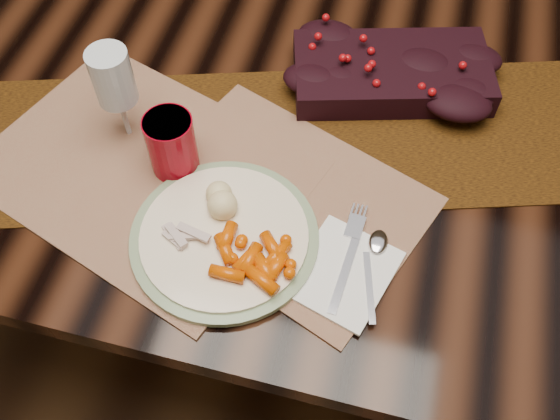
% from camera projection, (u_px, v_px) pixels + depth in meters
% --- Properties ---
extents(floor, '(5.00, 5.00, 0.00)m').
position_uv_depth(floor, '(290.00, 290.00, 1.72)').
color(floor, black).
rests_on(floor, ground).
extents(dining_table, '(1.80, 1.00, 0.75)m').
position_uv_depth(dining_table, '(292.00, 216.00, 1.41)').
color(dining_table, black).
rests_on(dining_table, floor).
extents(table_runner, '(1.55, 0.76, 0.00)m').
position_uv_depth(table_runner, '(257.00, 139.00, 1.05)').
color(table_runner, '#543211').
rests_on(table_runner, dining_table).
extents(centerpiece, '(0.37, 0.26, 0.07)m').
position_uv_depth(centerpiece, '(392.00, 69.00, 1.09)').
color(centerpiece, black).
rests_on(centerpiece, table_runner).
extents(placemat_main, '(0.51, 0.44, 0.00)m').
position_uv_depth(placemat_main, '(282.00, 199.00, 0.98)').
color(placemat_main, '#9C7754').
rests_on(placemat_main, dining_table).
extents(placemat_second, '(0.59, 0.51, 0.00)m').
position_uv_depth(placemat_second, '(144.00, 170.00, 1.01)').
color(placemat_second, brown).
rests_on(placemat_second, dining_table).
extents(dinner_plate, '(0.36, 0.36, 0.02)m').
position_uv_depth(dinner_plate, '(224.00, 237.00, 0.93)').
color(dinner_plate, '#F8E3C1').
rests_on(dinner_plate, placemat_main).
extents(baby_carrots, '(0.13, 0.12, 0.02)m').
position_uv_depth(baby_carrots, '(246.00, 262.00, 0.88)').
color(baby_carrots, '#CE4800').
rests_on(baby_carrots, dinner_plate).
extents(mashed_potatoes, '(0.08, 0.07, 0.04)m').
position_uv_depth(mashed_potatoes, '(222.00, 191.00, 0.94)').
color(mashed_potatoes, tan).
rests_on(mashed_potatoes, dinner_plate).
extents(turkey_shreds, '(0.07, 0.07, 0.01)m').
position_uv_depth(turkey_shreds, '(183.00, 236.00, 0.91)').
color(turkey_shreds, '#C7ABA0').
rests_on(turkey_shreds, dinner_plate).
extents(napkin, '(0.17, 0.18, 0.01)m').
position_uv_depth(napkin, '(343.00, 272.00, 0.90)').
color(napkin, white).
rests_on(napkin, placemat_main).
extents(fork, '(0.04, 0.17, 0.00)m').
position_uv_depth(fork, '(347.00, 262.00, 0.90)').
color(fork, silver).
rests_on(fork, napkin).
extents(spoon, '(0.06, 0.14, 0.00)m').
position_uv_depth(spoon, '(372.00, 273.00, 0.89)').
color(spoon, '#AAABC0').
rests_on(spoon, napkin).
extents(red_cup, '(0.08, 0.08, 0.11)m').
position_uv_depth(red_cup, '(172.00, 144.00, 0.97)').
color(red_cup, '#8E0010').
rests_on(red_cup, placemat_main).
extents(wine_glass, '(0.07, 0.07, 0.18)m').
position_uv_depth(wine_glass, '(118.00, 97.00, 0.98)').
color(wine_glass, silver).
rests_on(wine_glass, dining_table).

